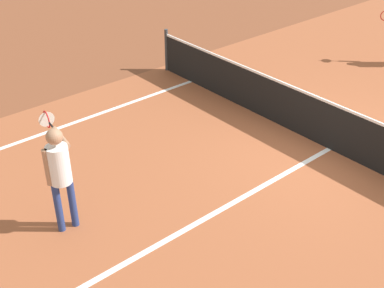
# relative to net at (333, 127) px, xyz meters

# --- Properties ---
(ground_plane) EXTENTS (60.00, 60.00, 0.00)m
(ground_plane) POSITION_rel_net_xyz_m (0.00, 0.00, -0.49)
(ground_plane) COLOR brown
(court_surface_inbounds) EXTENTS (10.62, 24.40, 0.00)m
(court_surface_inbounds) POSITION_rel_net_xyz_m (0.00, 0.00, -0.49)
(court_surface_inbounds) COLOR #9E5433
(court_surface_inbounds) RESTS_ON ground_plane
(line_center_service) EXTENTS (0.10, 6.40, 0.01)m
(line_center_service) POSITION_rel_net_xyz_m (0.00, -3.20, -0.49)
(line_center_service) COLOR white
(line_center_service) RESTS_ON ground_plane
(net) EXTENTS (10.22, 0.09, 1.07)m
(net) POSITION_rel_net_xyz_m (0.00, 0.00, 0.00)
(net) COLOR #33383D
(net) RESTS_ON ground_plane
(player_near) EXTENTS (1.20, 0.64, 1.74)m
(player_near) POSITION_rel_net_xyz_m (-1.24, -4.93, 0.59)
(player_near) COLOR navy
(player_near) RESTS_ON ground_plane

